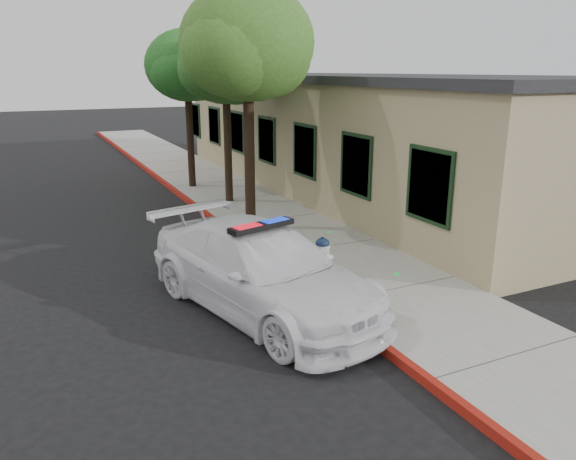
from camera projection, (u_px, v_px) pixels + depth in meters
The scene contains 9 objects.
ground at pixel (325, 310), 10.45m from camera, with size 120.00×120.00×0.00m, color black.
sidewalk at pixel (322, 250), 13.69m from camera, with size 3.20×60.00×0.15m, color gray.
red_curb at pixel (265, 259), 13.05m from camera, with size 0.14×60.00×0.16m, color #9F2011.
clapboard_building at pixel (364, 133), 20.42m from camera, with size 7.30×20.89×4.24m.
police_car at pixel (262, 270), 10.26m from camera, with size 3.56×5.92×1.72m.
fire_hydrant at pixel (322, 256), 11.72m from camera, with size 0.48×0.42×0.85m.
street_tree_near at pixel (248, 48), 14.10m from camera, with size 3.70×3.50×6.41m.
street_tree_mid at pixel (225, 67), 17.39m from camera, with size 3.19×3.01×5.74m.
street_tree_far at pixel (188, 69), 19.68m from camera, with size 3.09×3.07×5.68m.
Camera 1 is at (-4.79, -8.35, 4.41)m, focal length 34.18 mm.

